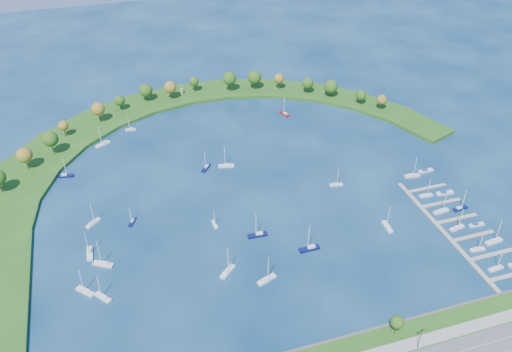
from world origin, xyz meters
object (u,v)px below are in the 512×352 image
object	(u,v)px
moored_boat_6	(214,224)
moored_boat_17	(228,271)
harbor_tower	(182,91)
moored_boat_4	(267,279)
moored_boat_16	(206,167)
moored_boat_5	(93,223)
moored_boat_9	(103,264)
moored_boat_7	(90,253)
docked_boat_11	(426,171)
moored_boat_2	(310,248)
moored_boat_15	(387,226)
moored_boat_0	(103,297)
moored_boat_8	(66,175)
docked_boat_7	(460,208)
docked_boat_0	(496,268)
moored_boat_3	(258,234)
moored_boat_10	(132,221)
moored_boat_1	(285,114)
moored_boat_11	(226,165)
docked_boat_9	(445,193)
moored_boat_13	(85,291)
moored_boat_18	(131,129)
docked_boat_5	(477,225)
docked_boat_10	(412,175)
moored_boat_14	(336,184)
docked_boat_8	(426,195)
moored_boat_12	(103,144)
docked_boat_3	(494,241)
docked_boat_4	(457,227)
dock_system	(457,229)
docked_boat_6	(441,211)

from	to	relation	value
moored_boat_6	moored_boat_17	xyz separation A→B (m)	(-2.18, -32.64, 0.11)
harbor_tower	moored_boat_4	xyz separation A→B (m)	(1.30, -182.34, -3.19)
moored_boat_17	moored_boat_16	bearing A→B (deg)	40.96
moored_boat_5	moored_boat_9	distance (m)	30.28
moored_boat_7	docked_boat_11	distance (m)	181.86
moored_boat_2	moored_boat_15	distance (m)	41.65
harbor_tower	moored_boat_0	size ratio (longest dim) A/B	0.34
moored_boat_8	docked_boat_7	xyz separation A→B (m)	(188.93, -89.52, -0.01)
docked_boat_0	moored_boat_16	bearing A→B (deg)	128.03
moored_boat_3	moored_boat_10	bearing A→B (deg)	-23.57
moored_boat_1	moored_boat_11	bearing A→B (deg)	115.89
moored_boat_8	docked_boat_9	size ratio (longest dim) A/B	1.29
moored_boat_6	docked_boat_0	distance (m)	128.69
moored_boat_16	moored_boat_17	xyz separation A→B (m)	(-9.22, -80.84, 0.04)
harbor_tower	moored_boat_16	distance (m)	92.04
moored_boat_9	moored_boat_1	bearing A→B (deg)	-108.53
docked_boat_0	docked_boat_11	world-z (taller)	docked_boat_0
moored_boat_17	docked_boat_7	bearing A→B (deg)	-39.29
moored_boat_13	moored_boat_18	bearing A→B (deg)	-57.56
moored_boat_6	moored_boat_17	distance (m)	32.71
moored_boat_3	moored_boat_10	world-z (taller)	moored_boat_3
moored_boat_4	moored_boat_15	xyz separation A→B (m)	(66.40, 15.19, -0.02)
moored_boat_2	docked_boat_5	distance (m)	83.95
docked_boat_10	moored_boat_15	bearing A→B (deg)	-129.51
moored_boat_14	docked_boat_8	world-z (taller)	docked_boat_8
moored_boat_18	docked_boat_7	size ratio (longest dim) A/B	0.81
moored_boat_8	moored_boat_12	distance (m)	35.14
moored_boat_0	moored_boat_12	bearing A→B (deg)	-42.86
moored_boat_11	moored_boat_17	xyz separation A→B (m)	(-20.57, -79.42, 0.01)
moored_boat_2	docked_boat_3	world-z (taller)	moored_boat_2
docked_boat_0	moored_boat_10	bearing A→B (deg)	147.62
moored_boat_16	docked_boat_11	distance (m)	122.25
docked_boat_4	moored_boat_11	bearing A→B (deg)	127.64
moored_boat_18	moored_boat_2	bearing A→B (deg)	125.26
moored_boat_11	moored_boat_12	xyz separation A→B (m)	(-64.56, 44.56, 0.02)
moored_boat_8	moored_boat_16	distance (m)	76.71
harbor_tower	dock_system	xyz separation A→B (m)	(98.96, -178.42, -3.78)
moored_boat_9	moored_boat_15	xyz separation A→B (m)	(132.25, -15.28, -0.03)
moored_boat_6	moored_boat_14	bearing A→B (deg)	97.29
moored_boat_13	docked_boat_6	bearing A→B (deg)	-132.84
moored_boat_7	moored_boat_9	size ratio (longest dim) A/B	0.98
dock_system	moored_boat_2	size ratio (longest dim) A/B	5.72
dock_system	moored_boat_16	xyz separation A→B (m)	(-103.11, 86.53, 0.55)
moored_boat_12	moored_boat_16	xyz separation A→B (m)	(53.20, -43.14, -0.05)
moored_boat_7	moored_boat_14	size ratio (longest dim) A/B	1.28
harbor_tower	moored_boat_12	world-z (taller)	moored_boat_12
moored_boat_7	moored_boat_14	xyz separation A→B (m)	(128.60, 14.59, -0.08)
docked_boat_6	moored_boat_15	bearing A→B (deg)	178.68
dock_system	docked_boat_11	bearing A→B (deg)	75.02
harbor_tower	docked_boat_10	distance (m)	167.69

